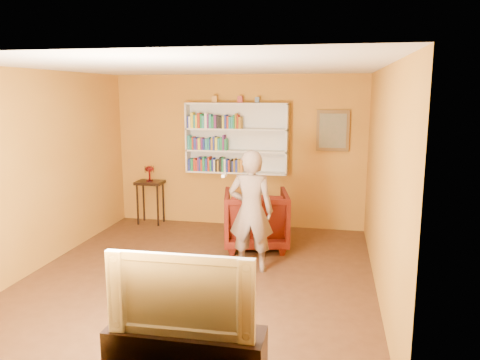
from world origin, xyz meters
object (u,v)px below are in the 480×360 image
at_px(console_table, 150,188).
at_px(ruby_lustre, 149,170).
at_px(tv_cabinet, 186,356).
at_px(television, 184,290).
at_px(person, 251,211).
at_px(armchair, 256,219).
at_px(bookshelf, 237,138).

bearing_deg(console_table, ruby_lustre, 116.57).
distance_m(tv_cabinet, television, 0.58).
relative_size(console_table, television, 0.66).
relative_size(person, television, 1.38).
xyz_separation_m(console_table, person, (2.22, -1.91, 0.17)).
relative_size(person, tv_cabinet, 1.25).
bearing_deg(armchair, person, 83.62).
bearing_deg(bookshelf, console_table, -174.31).
bearing_deg(armchair, tv_cabinet, 78.19).
relative_size(bookshelf, armchair, 1.81).
bearing_deg(ruby_lustre, bookshelf, 5.69).
bearing_deg(tv_cabinet, console_table, 115.29).
relative_size(bookshelf, ruby_lustre, 6.47).
distance_m(bookshelf, television, 4.75).
height_order(console_table, television, television).
distance_m(bookshelf, tv_cabinet, 4.88).
relative_size(console_table, person, 0.48).
xyz_separation_m(console_table, tv_cabinet, (2.13, -4.50, -0.42)).
bearing_deg(console_table, tv_cabinet, -64.71).
distance_m(person, tv_cabinet, 2.66).
relative_size(ruby_lustre, armchair, 0.28).
bearing_deg(television, armchair, 88.75).
xyz_separation_m(console_table, armchair, (2.13, -0.94, -0.20)).
height_order(bookshelf, television, bookshelf).
bearing_deg(tv_cabinet, television, 0.00).
bearing_deg(tv_cabinet, bookshelf, 96.41).
xyz_separation_m(armchair, television, (-0.00, -3.56, 0.37)).
relative_size(ruby_lustre, television, 0.23).
xyz_separation_m(console_table, television, (2.13, -4.50, 0.16)).
xyz_separation_m(bookshelf, person, (0.62, -2.07, -0.77)).
bearing_deg(tv_cabinet, armchair, 89.96).
height_order(bookshelf, tv_cabinet, bookshelf).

